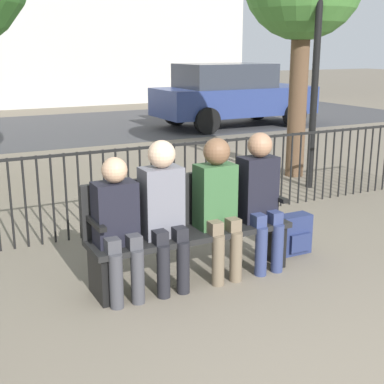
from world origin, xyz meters
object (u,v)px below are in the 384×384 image
(parked_car_0, at_px, (232,94))
(backpack, at_px, (294,235))
(seated_person_0, at_px, (118,221))
(seated_person_1, at_px, (164,207))
(seated_person_2, at_px, (218,200))
(lamp_post, at_px, (319,14))
(park_bench, at_px, (188,223))
(seated_person_3, at_px, (260,193))

(parked_car_0, bearing_deg, backpack, -117.56)
(parked_car_0, bearing_deg, seated_person_0, -126.70)
(seated_person_1, distance_m, seated_person_2, 0.52)
(seated_person_2, distance_m, lamp_post, 3.94)
(park_bench, bearing_deg, parked_car_0, 56.15)
(seated_person_1, distance_m, parked_car_0, 9.91)
(park_bench, xyz_separation_m, seated_person_1, (-0.29, -0.13, 0.22))
(park_bench, distance_m, seated_person_1, 0.39)
(seated_person_2, xyz_separation_m, lamp_post, (2.81, 2.14, 1.74))
(backpack, height_order, lamp_post, lamp_post)
(seated_person_2, height_order, parked_car_0, parked_car_0)
(seated_person_3, distance_m, backpack, 0.74)
(backpack, bearing_deg, lamp_post, 47.43)
(parked_car_0, bearing_deg, seated_person_1, -124.83)
(park_bench, distance_m, parked_car_0, 9.65)
(park_bench, height_order, seated_person_3, seated_person_3)
(seated_person_2, bearing_deg, lamp_post, 37.20)
(seated_person_0, distance_m, seated_person_3, 1.37)
(seated_person_0, height_order, backpack, seated_person_0)
(seated_person_1, height_order, parked_car_0, parked_car_0)
(seated_person_2, height_order, backpack, seated_person_2)
(backpack, bearing_deg, seated_person_2, -173.00)
(park_bench, bearing_deg, seated_person_3, -10.61)
(lamp_post, distance_m, parked_car_0, 6.63)
(seated_person_2, bearing_deg, backpack, 7.00)
(seated_person_0, height_order, seated_person_3, seated_person_3)
(seated_person_0, height_order, parked_car_0, parked_car_0)
(seated_person_2, bearing_deg, park_bench, 150.93)
(seated_person_0, relative_size, lamp_post, 0.32)
(seated_person_2, bearing_deg, seated_person_3, 0.07)
(park_bench, distance_m, backpack, 1.23)
(backpack, bearing_deg, seated_person_3, -167.14)
(seated_person_1, height_order, seated_person_2, seated_person_1)
(seated_person_1, height_order, backpack, seated_person_1)
(seated_person_2, xyz_separation_m, parked_car_0, (5.14, 8.14, 0.13))
(backpack, bearing_deg, seated_person_1, -175.47)
(seated_person_1, bearing_deg, park_bench, 23.56)
(lamp_post, xyz_separation_m, parked_car_0, (2.33, 6.00, -1.61))
(park_bench, relative_size, parked_car_0, 0.44)
(seated_person_0, distance_m, parked_car_0, 10.16)
(seated_person_1, xyz_separation_m, seated_person_2, (0.52, -0.00, -0.01))
(seated_person_3, bearing_deg, lamp_post, 42.04)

